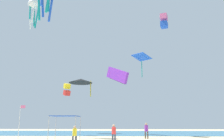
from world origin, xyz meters
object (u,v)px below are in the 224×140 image
(person_central, at_px, (146,129))
(kite_parafoil_purple, at_px, (117,75))
(kite_box_pink, at_px, (164,21))
(person_near_tent, at_px, (75,133))
(kite_box_yellow, at_px, (67,90))
(canopy_tent, at_px, (65,117))
(person_leftmost, at_px, (114,132))
(banner_flag, at_px, (20,119))
(kite_delta_black, at_px, (81,81))
(kite_diamond_blue, at_px, (142,58))
(kite_octopus_white, at_px, (34,6))

(person_central, relative_size, kite_parafoil_purple, 0.32)
(kite_parafoil_purple, relative_size, kite_box_pink, 1.90)
(person_near_tent, xyz_separation_m, kite_box_yellow, (-4.78, 16.13, 6.13))
(canopy_tent, bearing_deg, person_leftmost, -26.60)
(kite_box_yellow, bearing_deg, banner_flag, -142.62)
(kite_parafoil_purple, relative_size, kite_delta_black, 1.11)
(canopy_tent, height_order, person_near_tent, canopy_tent)
(person_near_tent, bearing_deg, banner_flag, 123.44)
(banner_flag, bearing_deg, kite_parafoil_purple, 51.84)
(kite_diamond_blue, bearing_deg, canopy_tent, -88.68)
(canopy_tent, distance_m, kite_box_yellow, 12.37)
(kite_delta_black, bearing_deg, kite_parafoil_purple, 144.43)
(canopy_tent, relative_size, kite_octopus_white, 0.60)
(banner_flag, distance_m, kite_octopus_white, 19.07)
(banner_flag, xyz_separation_m, kite_box_yellow, (3.00, 9.85, 4.75))
(kite_parafoil_purple, bearing_deg, person_leftmost, -33.09)
(kite_parafoil_purple, bearing_deg, person_near_tent, -42.74)
(kite_box_pink, bearing_deg, kite_diamond_blue, -98.30)
(banner_flag, relative_size, kite_octopus_white, 0.80)
(kite_octopus_white, bearing_deg, person_central, -59.20)
(kite_box_yellow, bearing_deg, kite_octopus_white, 176.98)
(kite_delta_black, height_order, kite_box_pink, kite_box_pink)
(canopy_tent, height_order, person_central, canopy_tent)
(canopy_tent, distance_m, person_near_tent, 5.60)
(kite_octopus_white, xyz_separation_m, kite_box_pink, (22.45, 12.48, 2.34))
(canopy_tent, xyz_separation_m, banner_flag, (-5.68, 1.31, -0.14))
(person_central, relative_size, kite_box_pink, 0.62)
(banner_flag, bearing_deg, kite_delta_black, 77.80)
(kite_box_yellow, xyz_separation_m, kite_box_pink, (17.44, 9.27, 15.36))
(banner_flag, bearing_deg, kite_octopus_white, 106.79)
(person_central, distance_m, kite_octopus_white, 25.76)
(kite_parafoil_purple, bearing_deg, kite_box_pink, 84.90)
(person_central, height_order, kite_box_yellow, kite_box_yellow)
(kite_parafoil_purple, height_order, kite_octopus_white, kite_octopus_white)
(person_leftmost, relative_size, kite_box_pink, 0.57)
(kite_diamond_blue, relative_size, kite_parafoil_purple, 0.63)
(kite_box_yellow, bearing_deg, kite_parafoil_purple, -8.75)
(person_leftmost, distance_m, banner_flag, 11.95)
(person_near_tent, height_order, kite_box_pink, kite_box_pink)
(person_near_tent, bearing_deg, canopy_tent, 95.29)
(person_near_tent, distance_m, kite_box_pink, 35.60)
(person_leftmost, xyz_separation_m, kite_delta_black, (-7.39, 21.50, 8.75))
(kite_delta_black, distance_m, kite_box_pink, 21.02)
(kite_parafoil_purple, bearing_deg, kite_octopus_white, -94.72)
(person_near_tent, relative_size, kite_diamond_blue, 0.44)
(kite_box_pink, bearing_deg, person_central, -87.57)
(banner_flag, bearing_deg, person_near_tent, -38.89)
(person_near_tent, height_order, kite_parafoil_purple, kite_parafoil_purple)
(person_central, relative_size, banner_flag, 0.48)
(person_near_tent, xyz_separation_m, kite_box_pink, (12.66, 25.40, 21.50))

